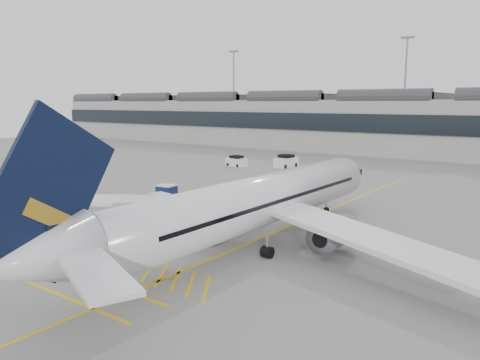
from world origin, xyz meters
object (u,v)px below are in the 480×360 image
Objects in this scene: belt_loader at (196,216)px; baggage_cart_a at (213,218)px; airliner_main at (253,204)px; ramp_agent_b at (191,208)px; pushback_tug at (162,211)px; ramp_agent_a at (265,215)px.

belt_loader is 2.57m from baggage_cart_a.
airliner_main is 10.14m from ramp_agent_b.
ramp_agent_b is at bearing 160.02° from airliner_main.
baggage_cart_a is at bearing 161.09° from airliner_main.
baggage_cart_a is 6.18m from pushback_tug.
ramp_agent_a reaches higher than pushback_tug.
baggage_cart_a reaches higher than pushback_tug.
baggage_cart_a is 1.00× the size of ramp_agent_b.
ramp_agent_a is (5.58, 2.69, 0.41)m from belt_loader.
baggage_cart_a is 4.16m from ramp_agent_b.
pushback_tug is at bearing -158.86° from belt_loader.
belt_loader reaches higher than pushback_tug.
ramp_agent_a is at bearing 38.09° from belt_loader.
baggage_cart_a is at bearing 5.99° from pushback_tug.
ramp_agent_a is 9.85m from pushback_tug.
ramp_agent_a is 1.05× the size of ramp_agent_b.
pushback_tug is (-3.71, -0.58, 0.04)m from belt_loader.
baggage_cart_a is at bearing -2.69° from belt_loader.
ramp_agent_b is (-1.40, 0.89, 0.36)m from belt_loader.
baggage_cart_a is 0.73× the size of pushback_tug.
belt_loader is 1.86× the size of pushback_tug.
ramp_agent_a is (-2.29, 5.25, -2.20)m from airliner_main.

